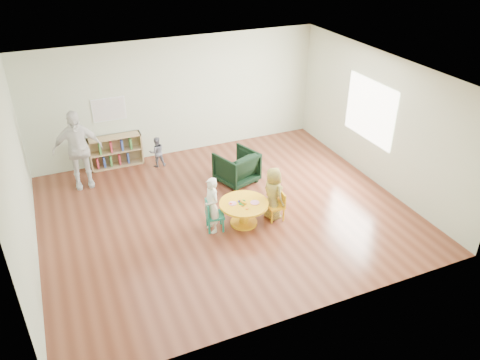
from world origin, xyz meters
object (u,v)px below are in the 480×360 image
(kid_chair_left, at_px, (212,215))
(adult_caretaker, at_px, (78,150))
(activity_table, at_px, (244,209))
(kid_chair_right, at_px, (278,205))
(child_right, at_px, (273,193))
(toddler, at_px, (157,152))
(child_left, at_px, (212,205))
(bookshelf, at_px, (115,151))
(armchair, at_px, (237,167))

(kid_chair_left, height_order, adult_caretaker, adult_caretaker)
(activity_table, xyz_separation_m, adult_caretaker, (-2.63, 2.70, 0.55))
(kid_chair_left, distance_m, kid_chair_right, 1.29)
(child_right, xyz_separation_m, toddler, (-1.52, 2.96, -0.17))
(child_left, bearing_deg, kid_chair_right, 76.56)
(toddler, bearing_deg, activity_table, 109.88)
(kid_chair_left, xyz_separation_m, bookshelf, (-1.19, 3.31, 0.04))
(kid_chair_left, xyz_separation_m, child_right, (1.21, -0.07, 0.21))
(armchair, relative_size, child_right, 0.74)
(bookshelf, distance_m, adult_caretaker, 1.18)
(child_left, xyz_separation_m, child_right, (1.23, -0.05, -0.01))
(bookshelf, relative_size, toddler, 1.64)
(activity_table, height_order, child_right, child_right)
(kid_chair_right, bearing_deg, armchair, 9.31)
(kid_chair_left, bearing_deg, child_right, 97.64)
(toddler, relative_size, adult_caretaker, 0.42)
(armchair, distance_m, toddler, 1.99)
(child_left, bearing_deg, kid_chair_left, 132.95)
(bookshelf, bearing_deg, kid_chair_left, -70.28)
(activity_table, distance_m, child_left, 0.67)
(armchair, bearing_deg, activity_table, 52.77)
(adult_caretaker, bearing_deg, kid_chair_left, -52.83)
(activity_table, relative_size, armchair, 1.17)
(toddler, distance_m, adult_caretaker, 1.81)
(kid_chair_right, relative_size, toddler, 0.78)
(activity_table, height_order, adult_caretaker, adult_caretaker)
(bookshelf, bearing_deg, child_left, -70.66)
(kid_chair_right, bearing_deg, adult_caretaker, 53.15)
(kid_chair_left, height_order, bookshelf, bookshelf)
(child_left, height_order, adult_caretaker, adult_caretaker)
(kid_chair_right, distance_m, child_left, 1.32)
(kid_chair_left, distance_m, child_right, 1.23)
(armchair, bearing_deg, child_right, 74.57)
(child_right, distance_m, adult_caretaker, 4.23)
(kid_chair_left, bearing_deg, bookshelf, -149.20)
(bookshelf, xyz_separation_m, child_right, (2.40, -3.38, 0.17))
(child_left, distance_m, adult_caretaker, 3.35)
(child_left, distance_m, toddler, 2.93)
(adult_caretaker, bearing_deg, toddler, 7.86)
(kid_chair_right, xyz_separation_m, bookshelf, (-2.46, 3.46, 0.06))
(activity_table, relative_size, bookshelf, 0.78)
(bookshelf, bearing_deg, adult_caretaker, -141.13)
(activity_table, bearing_deg, child_left, 176.43)
(adult_caretaker, bearing_deg, activity_table, -46.03)
(bookshelf, bearing_deg, activity_table, -61.95)
(kid_chair_right, xyz_separation_m, child_right, (-0.07, 0.08, 0.23))
(activity_table, distance_m, adult_caretaker, 3.81)
(activity_table, relative_size, toddler, 1.27)
(activity_table, xyz_separation_m, bookshelf, (-1.80, 3.37, 0.04))
(activity_table, bearing_deg, kid_chair_right, -7.60)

